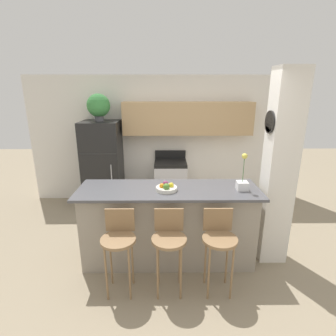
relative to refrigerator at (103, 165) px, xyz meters
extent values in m
plane|color=gray|center=(1.27, -1.78, -0.85)|extent=(14.00, 14.00, 0.00)
cube|color=white|center=(1.27, 0.39, 0.42)|extent=(5.60, 0.06, 2.55)
cube|color=tan|center=(1.66, 0.20, 0.88)|extent=(2.51, 0.32, 0.63)
cube|color=white|center=(1.33, 0.22, 0.76)|extent=(0.72, 0.28, 0.12)
cube|color=white|center=(2.70, -1.74, 0.42)|extent=(0.36, 0.32, 2.55)
cylinder|color=black|center=(2.51, -1.74, 1.05)|extent=(0.02, 0.28, 0.28)
cylinder|color=white|center=(2.50, -1.74, 1.05)|extent=(0.01, 0.24, 0.24)
cube|color=gray|center=(1.27, -1.78, -0.35)|extent=(2.24, 0.62, 1.01)
cube|color=#4C4C51|center=(1.27, -1.78, 0.18)|extent=(2.36, 0.74, 0.04)
cube|color=black|center=(0.00, 0.00, -0.27)|extent=(0.71, 0.66, 1.16)
cube|color=black|center=(0.00, 0.00, 0.58)|extent=(0.71, 0.66, 0.55)
cube|color=#333333|center=(0.00, -0.34, 0.31)|extent=(0.68, 0.01, 0.01)
cylinder|color=#B2B2B7|center=(0.23, -0.34, -0.22)|extent=(0.02, 0.02, 0.64)
cube|color=silver|center=(1.33, 0.05, -0.43)|extent=(0.63, 0.59, 0.85)
cube|color=black|center=(1.33, 0.05, 0.03)|extent=(0.63, 0.59, 0.06)
cube|color=black|center=(1.33, 0.32, 0.14)|extent=(0.63, 0.04, 0.16)
cube|color=black|center=(1.33, -0.25, -0.39)|extent=(0.38, 0.01, 0.27)
cylinder|color=olive|center=(0.70, -2.40, -0.17)|extent=(0.39, 0.39, 0.03)
cube|color=olive|center=(0.70, -2.23, -0.01)|extent=(0.33, 0.02, 0.28)
cylinder|color=olive|center=(0.58, -2.53, -0.52)|extent=(0.02, 0.02, 0.67)
cylinder|color=olive|center=(0.83, -2.53, -0.52)|extent=(0.02, 0.02, 0.67)
cylinder|color=olive|center=(0.58, -2.27, -0.52)|extent=(0.02, 0.02, 0.67)
cylinder|color=olive|center=(0.83, -2.27, -0.52)|extent=(0.02, 0.02, 0.67)
cylinder|color=olive|center=(1.27, -2.40, -0.17)|extent=(0.39, 0.39, 0.03)
cube|color=olive|center=(1.27, -2.23, -0.01)|extent=(0.33, 0.02, 0.28)
cylinder|color=olive|center=(1.14, -2.53, -0.52)|extent=(0.02, 0.02, 0.67)
cylinder|color=olive|center=(1.40, -2.53, -0.52)|extent=(0.02, 0.02, 0.67)
cylinder|color=olive|center=(1.14, -2.27, -0.52)|extent=(0.02, 0.02, 0.67)
cylinder|color=olive|center=(1.40, -2.27, -0.52)|extent=(0.02, 0.02, 0.67)
cylinder|color=olive|center=(1.83, -2.40, -0.17)|extent=(0.39, 0.39, 0.03)
cube|color=olive|center=(1.83, -2.23, -0.01)|extent=(0.33, 0.02, 0.28)
cylinder|color=olive|center=(1.71, -2.53, -0.52)|extent=(0.02, 0.02, 0.67)
cylinder|color=olive|center=(1.96, -2.53, -0.52)|extent=(0.02, 0.02, 0.67)
cylinder|color=olive|center=(1.71, -2.27, -0.52)|extent=(0.02, 0.02, 0.67)
cylinder|color=olive|center=(1.96, -2.27, -0.52)|extent=(0.02, 0.02, 0.67)
cylinder|color=#4C4C51|center=(0.00, 0.00, 0.92)|extent=(0.17, 0.17, 0.13)
sphere|color=#387F3D|center=(0.00, 0.00, 1.14)|extent=(0.42, 0.42, 0.42)
cube|color=white|center=(2.21, -1.83, 0.25)|extent=(0.14, 0.14, 0.11)
cylinder|color=#386633|center=(2.21, -1.83, 0.46)|extent=(0.01, 0.01, 0.31)
sphere|color=#DBCC4C|center=(2.21, -1.83, 0.64)|extent=(0.07, 0.07, 0.07)
cylinder|color=silver|center=(1.24, -1.85, 0.22)|extent=(0.27, 0.27, 0.05)
sphere|color=gold|center=(1.30, -1.84, 0.27)|extent=(0.07, 0.07, 0.07)
sphere|color=#7A2D56|center=(1.23, -1.79, 0.27)|extent=(0.07, 0.07, 0.07)
sphere|color=orange|center=(1.18, -1.86, 0.27)|extent=(0.06, 0.06, 0.06)
sphere|color=#4C7F2D|center=(1.24, -1.91, 0.27)|extent=(0.08, 0.08, 0.08)
cylinder|color=#59595B|center=(0.58, -0.23, -0.66)|extent=(0.28, 0.28, 0.38)
camera|label=1|loc=(1.23, -4.94, 1.44)|focal=28.00mm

